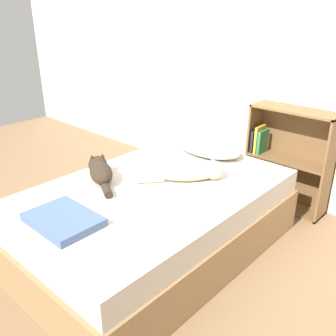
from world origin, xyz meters
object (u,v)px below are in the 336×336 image
bed (154,219)px  bookshelf (289,157)px  pillow (208,147)px  cat_dark (100,171)px  cat_light (195,173)px

bed → bookshelf: bearing=73.7°
pillow → cat_dark: cat_dark is taller
cat_dark → pillow: bearing=-76.7°
pillow → cat_light: cat_light is taller
cat_light → pillow: bearing=67.0°
bed → bookshelf: (0.39, 1.34, 0.21)m
pillow → cat_light: (0.26, -0.51, 0.00)m
pillow → bed: bearing=-81.7°
cat_light → cat_dark: bearing=171.8°
pillow → cat_dark: size_ratio=1.35×
pillow → cat_dark: bearing=-105.1°
cat_dark → cat_light: bearing=-109.6°
pillow → bookshelf: bookshelf is taller
bed → pillow: size_ratio=3.20×
cat_light → cat_dark: 0.70m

